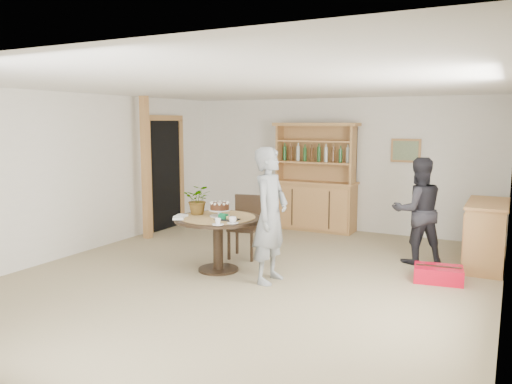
% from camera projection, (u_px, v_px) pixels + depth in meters
% --- Properties ---
extents(ground, '(7.00, 7.00, 0.00)m').
position_uv_depth(ground, '(249.00, 278.00, 6.62)').
color(ground, tan).
rests_on(ground, ground).
extents(room_shell, '(6.04, 7.04, 2.52)m').
position_uv_depth(room_shell, '(250.00, 147.00, 6.38)').
color(room_shell, white).
rests_on(room_shell, ground).
extents(doorway, '(0.13, 1.10, 2.18)m').
position_uv_depth(doorway, '(164.00, 172.00, 9.56)').
color(doorway, black).
rests_on(doorway, ground).
extents(pine_post, '(0.12, 0.12, 2.50)m').
position_uv_depth(pine_post, '(146.00, 168.00, 8.73)').
color(pine_post, '#B5844C').
rests_on(pine_post, ground).
extents(hutch, '(1.62, 0.54, 2.04)m').
position_uv_depth(hutch, '(316.00, 194.00, 9.51)').
color(hutch, tan).
rests_on(hutch, ground).
extents(sideboard, '(0.54, 1.26, 0.94)m').
position_uv_depth(sideboard, '(486.00, 235.00, 7.06)').
color(sideboard, tan).
rests_on(sideboard, ground).
extents(dining_table, '(1.20, 1.20, 0.76)m').
position_uv_depth(dining_table, '(218.00, 228.00, 6.88)').
color(dining_table, black).
rests_on(dining_table, ground).
extents(dining_chair, '(0.48, 0.48, 0.95)m').
position_uv_depth(dining_chair, '(246.00, 222.00, 7.62)').
color(dining_chair, black).
rests_on(dining_chair, ground).
extents(birthday_cake, '(0.30, 0.30, 0.20)m').
position_uv_depth(birthday_cake, '(220.00, 207.00, 6.88)').
color(birthday_cake, white).
rests_on(birthday_cake, dining_table).
extents(flower_vase, '(0.47, 0.44, 0.42)m').
position_uv_depth(flower_vase, '(198.00, 199.00, 7.03)').
color(flower_vase, '#3F7233').
rests_on(flower_vase, dining_table).
extents(gift_tray, '(0.30, 0.20, 0.08)m').
position_uv_depth(gift_tray, '(227.00, 218.00, 6.65)').
color(gift_tray, black).
rests_on(gift_tray, dining_table).
extents(coffee_cup_a, '(0.15, 0.15, 0.09)m').
position_uv_depth(coffee_cup_a, '(233.00, 220.00, 6.42)').
color(coffee_cup_a, white).
rests_on(coffee_cup_a, dining_table).
extents(coffee_cup_b, '(0.15, 0.15, 0.08)m').
position_uv_depth(coffee_cup_b, '(218.00, 222.00, 6.33)').
color(coffee_cup_b, white).
rests_on(coffee_cup_b, dining_table).
extents(napkins, '(0.24, 0.33, 0.03)m').
position_uv_depth(napkins, '(180.00, 217.00, 6.77)').
color(napkins, white).
rests_on(napkins, dining_table).
extents(teen_boy, '(0.42, 0.64, 1.74)m').
position_uv_depth(teen_boy, '(270.00, 215.00, 6.37)').
color(teen_boy, gray).
rests_on(teen_boy, ground).
extents(adult_person, '(0.95, 0.89, 1.55)m').
position_uv_depth(adult_person, '(418.00, 211.00, 7.25)').
color(adult_person, black).
rests_on(adult_person, ground).
extents(red_suitcase, '(0.65, 0.48, 0.21)m').
position_uv_depth(red_suitcase, '(438.00, 274.00, 6.45)').
color(red_suitcase, red).
rests_on(red_suitcase, ground).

